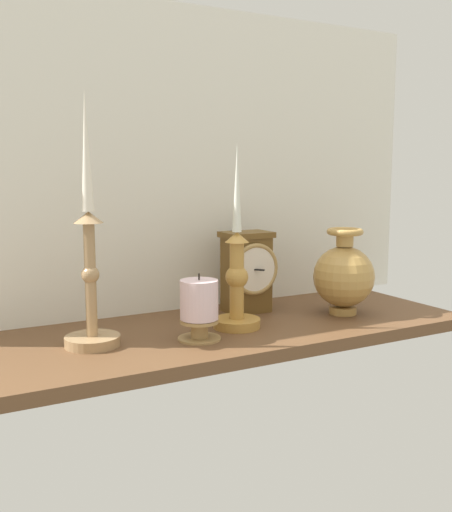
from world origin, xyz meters
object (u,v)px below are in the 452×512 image
object	(u,v)px
candlestick_tall_center	(237,279)
brass_vase_bulbous	(344,275)
pillar_candle_front	(199,307)
mantel_clock	(247,271)
candlestick_tall_left	(90,270)

from	to	relation	value
candlestick_tall_center	brass_vase_bulbous	size ratio (longest dim) A/B	1.94
brass_vase_bulbous	pillar_candle_front	xyz separation A→B (cm)	(-35.61, -2.90, -2.43)
candlestick_tall_center	brass_vase_bulbous	distance (cm)	25.62
candlestick_tall_center	mantel_clock	bearing A→B (deg)	50.53
mantel_clock	brass_vase_bulbous	world-z (taller)	brass_vase_bulbous
mantel_clock	candlestick_tall_left	xyz separation A→B (cm)	(-36.62, -8.76, 4.51)
candlestick_tall_left	brass_vase_bulbous	world-z (taller)	candlestick_tall_left
candlestick_tall_center	brass_vase_bulbous	bearing A→B (deg)	-2.40
mantel_clock	brass_vase_bulbous	bearing A→B (deg)	-33.22
pillar_candle_front	candlestick_tall_left	bearing A→B (deg)	163.50
brass_vase_bulbous	pillar_candle_front	distance (cm)	35.81
candlestick_tall_center	brass_vase_bulbous	xyz separation A→B (cm)	(25.57, -1.07, -1.19)
mantel_clock	brass_vase_bulbous	distance (cm)	20.55
mantel_clock	candlestick_tall_left	size ratio (longest dim) A/B	0.40
brass_vase_bulbous	mantel_clock	bearing A→B (deg)	146.78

